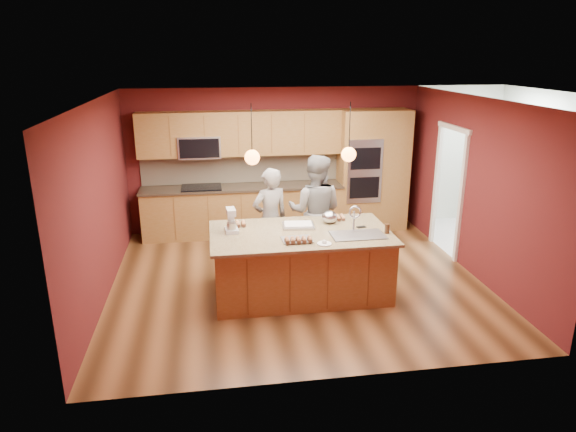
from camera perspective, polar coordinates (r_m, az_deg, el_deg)
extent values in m
plane|color=#432813|center=(7.90, 0.96, -7.08)|extent=(5.50, 5.50, 0.00)
plane|color=white|center=(7.18, 1.07, 12.83)|extent=(5.50, 5.50, 0.00)
plane|color=#541718|center=(9.83, -1.47, 6.25)|extent=(5.50, 0.00, 5.50)
plane|color=#541718|center=(5.11, 5.78, -5.04)|extent=(5.50, 0.00, 5.50)
plane|color=#541718|center=(7.48, -20.23, 1.39)|extent=(0.00, 5.00, 5.00)
plane|color=#541718|center=(8.33, 20.02, 3.03)|extent=(0.00, 5.00, 5.00)
cube|color=brown|center=(9.71, -5.01, 0.55)|extent=(3.70, 0.60, 0.90)
cube|color=#2A231A|center=(9.57, -5.08, 3.19)|extent=(3.74, 0.64, 0.04)
cube|color=#C7B796|center=(9.78, -5.25, 5.35)|extent=(3.70, 0.03, 0.56)
cube|color=brown|center=(9.50, -5.30, 9.14)|extent=(3.70, 0.36, 0.80)
cube|color=black|center=(9.54, -9.59, 3.14)|extent=(0.72, 0.52, 0.03)
cube|color=#A1A3A8|center=(9.50, -9.81, 7.61)|extent=(0.76, 0.40, 0.40)
cube|color=brown|center=(9.92, 8.00, 5.00)|extent=(0.80, 0.60, 2.30)
cube|color=#A1A3A8|center=(9.63, 8.52, 4.89)|extent=(0.66, 0.04, 1.20)
cube|color=brown|center=(10.12, 11.55, 5.08)|extent=(0.50, 0.60, 2.30)
plane|color=silver|center=(10.15, 20.53, -2.47)|extent=(2.60, 2.60, 0.00)
plane|color=silver|center=(10.26, 25.76, 4.97)|extent=(0.00, 2.70, 2.70)
cube|color=white|center=(10.05, 25.27, 8.30)|extent=(0.35, 2.40, 0.75)
cylinder|color=black|center=(6.73, -4.07, 9.44)|extent=(0.01, 0.01, 0.70)
sphere|color=orange|center=(6.79, -4.00, 6.52)|extent=(0.20, 0.20, 0.20)
cylinder|color=black|center=(6.96, 6.87, 9.64)|extent=(0.01, 0.01, 0.70)
sphere|color=orange|center=(7.01, 6.76, 6.81)|extent=(0.20, 0.20, 0.20)
cube|color=brown|center=(7.33, 1.37, -5.33)|extent=(2.41, 1.31, 0.88)
cube|color=tan|center=(7.16, 1.40, -1.94)|extent=(2.51, 1.41, 0.04)
cube|color=#A1A3A8|center=(7.12, 7.73, -2.74)|extent=(0.72, 0.42, 0.18)
imported|color=black|center=(8.04, -1.99, -0.35)|extent=(0.69, 0.57, 1.64)
imported|color=gray|center=(8.12, 3.02, 0.50)|extent=(1.07, 0.95, 1.82)
cube|color=silver|center=(7.19, -6.28, -1.58)|extent=(0.19, 0.24, 0.05)
cube|color=silver|center=(7.23, -6.36, -0.27)|extent=(0.09, 0.08, 0.23)
cube|color=silver|center=(7.12, -6.36, 0.48)|extent=(0.13, 0.24, 0.09)
cylinder|color=silver|center=(7.13, -6.29, -1.21)|extent=(0.13, 0.13, 0.12)
cube|color=silver|center=(7.37, 1.15, -1.08)|extent=(0.48, 0.37, 0.03)
cube|color=white|center=(7.36, 1.15, -0.93)|extent=(0.42, 0.31, 0.02)
cube|color=#A1A3A8|center=(6.84, 1.01, -2.63)|extent=(0.41, 0.30, 0.02)
ellipsoid|color=silver|center=(7.53, 4.62, -0.12)|extent=(0.22, 0.22, 0.19)
cylinder|color=white|center=(6.72, 4.05, -3.09)|extent=(0.19, 0.19, 0.01)
cylinder|color=#3B2312|center=(7.22, 10.95, -1.38)|extent=(0.07, 0.07, 0.14)
cube|color=black|center=(7.42, 8.14, -1.21)|extent=(0.14, 0.09, 0.01)
cube|color=silver|center=(10.01, 24.27, 0.09)|extent=(0.69, 0.71, 1.09)
cube|color=silver|center=(10.60, 22.47, 1.13)|extent=(0.69, 0.71, 1.05)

